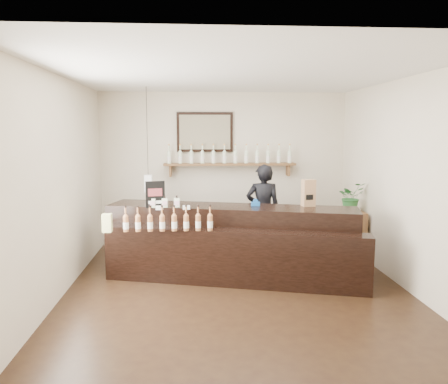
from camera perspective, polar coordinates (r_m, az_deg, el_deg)
ground at (r=5.95m, az=1.67°, el=-12.68°), size 5.00×5.00×0.00m
room_shell at (r=5.58m, az=1.74°, el=3.92°), size 5.00×5.00×5.00m
back_wall_decor at (r=7.93m, az=-1.02°, el=5.48°), size 2.66×0.96×1.69m
counter at (r=6.34m, az=0.92°, el=-6.85°), size 3.67×1.88×1.18m
promo_sign at (r=6.26m, az=-8.97°, el=-0.33°), size 0.27×0.08×0.38m
paper_bag at (r=6.44m, az=10.97°, el=-0.11°), size 0.19×0.16×0.39m
tape_dispenser at (r=6.38m, az=4.13°, el=-1.46°), size 0.12×0.05×0.11m
side_cabinet at (r=7.53m, az=16.06°, el=-5.39°), size 0.42×0.56×0.80m
potted_plant at (r=7.41m, az=16.25°, el=-0.59°), size 0.53×0.50×0.47m
shopkeeper at (r=7.28m, az=5.14°, el=-1.68°), size 0.68×0.48×1.76m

